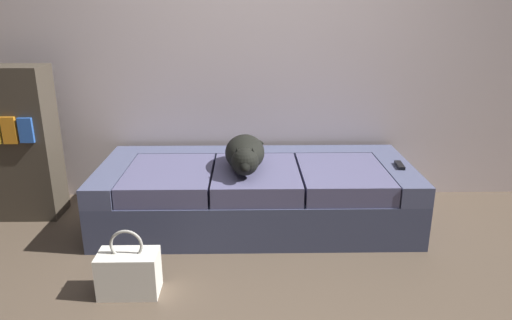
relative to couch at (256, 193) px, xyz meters
The scene contains 6 objects.
back_wall 1.32m from the couch, 90.00° to the left, with size 6.40×0.10×2.80m, color silver.
couch is the anchor object (origin of this frame).
dog_dark 0.35m from the couch, 129.59° to the right, with size 0.28×0.64×0.22m.
tv_remote 1.01m from the couch, ahead, with size 0.04×0.15×0.02m, color black.
handbag 1.12m from the couch, 128.50° to the right, with size 0.32×0.18×0.38m.
bookshelf 1.76m from the couch, behind, with size 0.56×0.30×1.10m.
Camera 1 is at (-0.05, -1.94, 1.49)m, focal length 32.85 mm.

